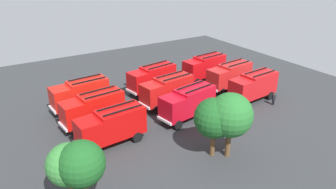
# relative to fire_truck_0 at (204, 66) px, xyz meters

# --- Properties ---
(ground_plane) EXTENTS (56.93, 56.93, 0.00)m
(ground_plane) POSITION_rel_fire_truck_0_xyz_m (9.63, 4.78, -2.15)
(ground_plane) COLOR #2D3033
(fire_truck_0) EXTENTS (7.42, 3.38, 3.88)m
(fire_truck_0) POSITION_rel_fire_truck_0_xyz_m (0.00, 0.00, 0.00)
(fire_truck_0) COLOR red
(fire_truck_0) RESTS_ON ground
(fire_truck_1) EXTENTS (7.49, 3.64, 3.88)m
(fire_truck_1) POSITION_rel_fire_truck_0_xyz_m (9.27, -0.02, 0.00)
(fire_truck_1) COLOR red
(fire_truck_1) RESTS_ON ground
(fire_truck_2) EXTENTS (7.37, 3.21, 3.88)m
(fire_truck_2) POSITION_rel_fire_truck_0_xyz_m (19.62, 0.17, 0.00)
(fire_truck_2) COLOR red
(fire_truck_2) RESTS_ON ground
(fire_truck_3) EXTENTS (7.42, 3.37, 3.88)m
(fire_truck_3) POSITION_rel_fire_truck_0_xyz_m (-0.68, 4.97, 0.00)
(fire_truck_3) COLOR red
(fire_truck_3) RESTS_ON ground
(fire_truck_4) EXTENTS (7.44, 3.45, 3.88)m
(fire_truck_4) POSITION_rel_fire_truck_0_xyz_m (9.79, 4.82, 0.00)
(fire_truck_4) COLOR red
(fire_truck_4) RESTS_ON ground
(fire_truck_5) EXTENTS (7.40, 3.32, 3.88)m
(fire_truck_5) POSITION_rel_fire_truck_0_xyz_m (19.69, 4.96, 0.00)
(fire_truck_5) COLOR red
(fire_truck_5) RESTS_ON ground
(fire_truck_6) EXTENTS (7.36, 3.20, 3.88)m
(fire_truck_6) POSITION_rel_fire_truck_0_xyz_m (-0.60, 9.70, 0.00)
(fire_truck_6) COLOR red
(fire_truck_6) RESTS_ON ground
(fire_truck_7) EXTENTS (7.49, 3.66, 3.88)m
(fire_truck_7) POSITION_rel_fire_truck_0_xyz_m (9.71, 9.34, 0.00)
(fire_truck_7) COLOR red
(fire_truck_7) RESTS_ON ground
(fire_truck_8) EXTENTS (7.36, 3.20, 3.88)m
(fire_truck_8) POSITION_rel_fire_truck_0_xyz_m (19.51, 9.83, 0.00)
(fire_truck_8) COLOR red
(fire_truck_8) RESTS_ON ground
(firefighter_0) EXTENTS (0.45, 0.30, 1.64)m
(firefighter_0) POSITION_rel_fire_truck_0_xyz_m (-1.91, 12.16, -1.24)
(firefighter_0) COLOR black
(firefighter_0) RESTS_ON ground
(firefighter_1) EXTENTS (0.48, 0.42, 1.73)m
(firefighter_1) POSITION_rel_fire_truck_0_xyz_m (11.40, -3.55, -1.18)
(firefighter_1) COLOR black
(firefighter_1) RESTS_ON ground
(tree_0) EXTENTS (4.22, 4.22, 6.53)m
(tree_0) POSITION_rel_fire_truck_0_xyz_m (10.90, 17.70, 2.24)
(tree_0) COLOR brown
(tree_0) RESTS_ON ground
(tree_1) EXTENTS (3.86, 3.86, 5.98)m
(tree_1) POSITION_rel_fire_truck_0_xyz_m (12.07, 16.83, 1.87)
(tree_1) COLOR brown
(tree_1) RESTS_ON ground
(tree_2) EXTENTS (3.60, 3.60, 5.59)m
(tree_2) POSITION_rel_fire_truck_0_xyz_m (24.69, 16.89, 1.61)
(tree_2) COLOR brown
(tree_2) RESTS_ON ground
(tree_3) EXTENTS (3.35, 3.35, 5.19)m
(tree_3) POSITION_rel_fire_truck_0_xyz_m (25.47, 16.07, 1.34)
(tree_3) COLOR brown
(tree_3) RESTS_ON ground
(traffic_cone_0) EXTENTS (0.47, 0.47, 0.67)m
(traffic_cone_0) POSITION_rel_fire_truck_0_xyz_m (18.45, 7.31, -1.82)
(traffic_cone_0) COLOR #F2600C
(traffic_cone_0) RESTS_ON ground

